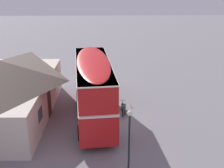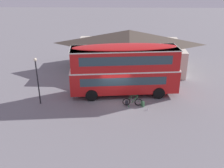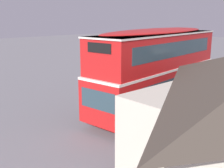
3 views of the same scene
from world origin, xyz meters
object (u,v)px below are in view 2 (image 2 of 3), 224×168
at_px(backpack_on_ground, 143,104).
at_px(street_lamp, 37,76).
at_px(touring_bicycle, 132,102).
at_px(water_bottle_green_metal, 129,106).
at_px(double_decker_bus, 124,68).
at_px(water_bottle_clear_plastic, 148,109).

bearing_deg(backpack_on_ground, street_lamp, 178.09).
xyz_separation_m(touring_bicycle, street_lamp, (-8.07, 0.17, 2.28)).
bearing_deg(water_bottle_green_metal, street_lamp, 176.35).
xyz_separation_m(double_decker_bus, water_bottle_green_metal, (0.38, -2.61, -2.54)).
distance_m(backpack_on_ground, water_bottle_green_metal, 1.23).
distance_m(touring_bicycle, street_lamp, 8.39).
distance_m(water_bottle_green_metal, street_lamp, 8.24).
height_order(touring_bicycle, water_bottle_green_metal, touring_bicycle).
xyz_separation_m(double_decker_bus, water_bottle_clear_plastic, (1.98, -3.04, -2.53)).
height_order(double_decker_bus, touring_bicycle, double_decker_bus).
bearing_deg(street_lamp, water_bottle_green_metal, -3.65).
bearing_deg(water_bottle_clear_plastic, street_lamp, 174.33).
relative_size(backpack_on_ground, water_bottle_clear_plastic, 2.07).
bearing_deg(double_decker_bus, backpack_on_ground, -56.67).
distance_m(backpack_on_ground, water_bottle_clear_plastic, 0.76).
bearing_deg(touring_bicycle, water_bottle_green_metal, -127.90).
distance_m(touring_bicycle, water_bottle_clear_plastic, 1.56).
height_order(backpack_on_ground, water_bottle_clear_plastic, backpack_on_ground).
xyz_separation_m(touring_bicycle, water_bottle_green_metal, (-0.26, -0.33, -0.27)).
distance_m(double_decker_bus, water_bottle_green_metal, 3.66).
relative_size(backpack_on_ground, water_bottle_green_metal, 2.34).
height_order(double_decker_bus, water_bottle_green_metal, double_decker_bus).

